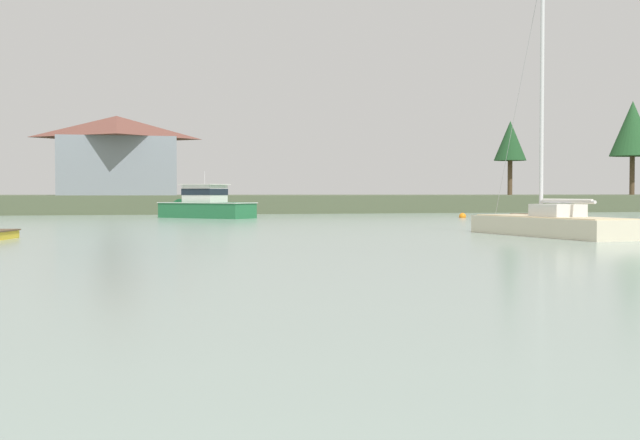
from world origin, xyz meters
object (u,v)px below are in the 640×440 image
at_px(cruiser_green, 199,210).
at_px(sailboat_cream, 551,230).
at_px(mooring_buoy_orange, 463,216).
at_px(dinghy_skyblue, 541,218).

relative_size(cruiser_green, sailboat_cream, 0.63).
bearing_deg(mooring_buoy_orange, sailboat_cream, -105.01).
bearing_deg(cruiser_green, mooring_buoy_orange, -12.75).
xyz_separation_m(cruiser_green, sailboat_cream, (11.59, -29.30, -0.30)).
distance_m(sailboat_cream, mooring_buoy_orange, 26.03).
bearing_deg(cruiser_green, dinghy_skyblue, -25.96).
bearing_deg(dinghy_skyblue, sailboat_cream, -116.86).
distance_m(dinghy_skyblue, sailboat_cream, 21.27).
xyz_separation_m(dinghy_skyblue, sailboat_cream, (-9.61, -18.97, 0.10)).
bearing_deg(sailboat_cream, dinghy_skyblue, 63.14).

